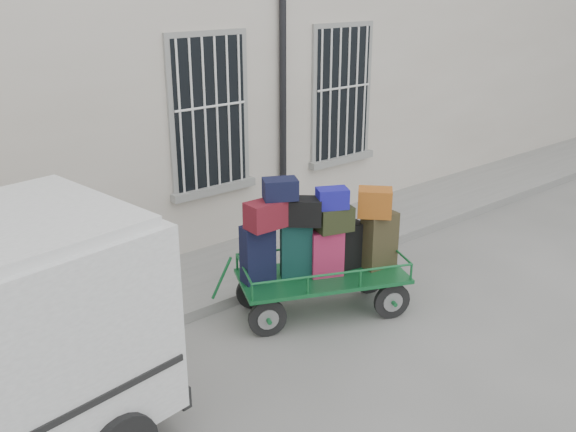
# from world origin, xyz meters

# --- Properties ---
(ground) EXTENTS (80.00, 80.00, 0.00)m
(ground) POSITION_xyz_m (0.00, 0.00, 0.00)
(ground) COLOR slate
(ground) RESTS_ON ground
(building) EXTENTS (24.00, 5.15, 6.00)m
(building) POSITION_xyz_m (0.00, 5.50, 3.00)
(building) COLOR #BEB3A2
(building) RESTS_ON ground
(sidewalk) EXTENTS (24.00, 1.70, 0.15)m
(sidewalk) POSITION_xyz_m (0.00, 2.20, 0.07)
(sidewalk) COLOR gray
(sidewalk) RESTS_ON ground
(luggage_cart) EXTENTS (2.49, 1.74, 1.87)m
(luggage_cart) POSITION_xyz_m (-0.39, 0.51, 0.95)
(luggage_cart) COLOR black
(luggage_cart) RESTS_ON ground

